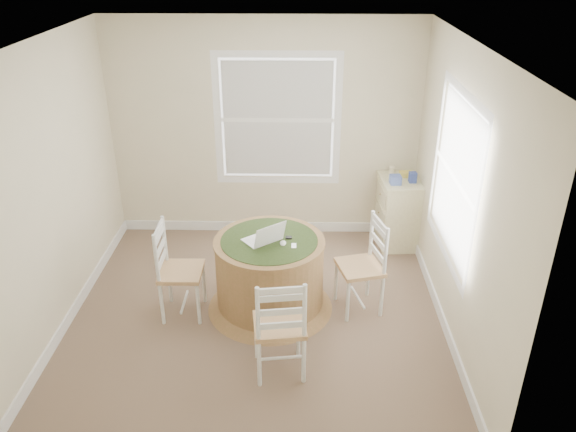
{
  "coord_description": "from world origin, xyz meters",
  "views": [
    {
      "loc": [
        0.41,
        -4.46,
        3.35
      ],
      "look_at": [
        0.3,
        0.45,
        0.88
      ],
      "focal_mm": 35.0,
      "sensor_mm": 36.0,
      "label": 1
    }
  ],
  "objects_px": {
    "round_table": "(270,271)",
    "corner_chest": "(398,211)",
    "chair_right": "(360,267)",
    "laptop": "(264,238)",
    "chair_left": "(181,271)",
    "chair_near": "(279,325)"
  },
  "relations": [
    {
      "from": "chair_right",
      "to": "round_table",
      "type": "bearing_deg",
      "value": -104.71
    },
    {
      "from": "laptop",
      "to": "corner_chest",
      "type": "xyz_separation_m",
      "value": [
        1.5,
        1.37,
        -0.38
      ]
    },
    {
      "from": "chair_near",
      "to": "laptop",
      "type": "height_order",
      "value": "laptop"
    },
    {
      "from": "chair_right",
      "to": "chair_near",
      "type": "bearing_deg",
      "value": -54.13
    },
    {
      "from": "round_table",
      "to": "corner_chest",
      "type": "distance_m",
      "value": 1.99
    },
    {
      "from": "chair_left",
      "to": "chair_right",
      "type": "relative_size",
      "value": 1.0
    },
    {
      "from": "chair_left",
      "to": "corner_chest",
      "type": "bearing_deg",
      "value": -58.14
    },
    {
      "from": "chair_left",
      "to": "chair_near",
      "type": "xyz_separation_m",
      "value": [
        0.97,
        -0.8,
        0.0
      ]
    },
    {
      "from": "chair_right",
      "to": "laptop",
      "type": "xyz_separation_m",
      "value": [
        -0.92,
        -0.02,
        0.32
      ]
    },
    {
      "from": "chair_near",
      "to": "chair_right",
      "type": "bearing_deg",
      "value": -136.98
    },
    {
      "from": "round_table",
      "to": "chair_left",
      "type": "xyz_separation_m",
      "value": [
        -0.84,
        -0.11,
        0.06
      ]
    },
    {
      "from": "round_table",
      "to": "chair_near",
      "type": "height_order",
      "value": "chair_near"
    },
    {
      "from": "chair_near",
      "to": "laptop",
      "type": "distance_m",
      "value": 0.96
    },
    {
      "from": "round_table",
      "to": "chair_near",
      "type": "relative_size",
      "value": 1.31
    },
    {
      "from": "round_table",
      "to": "chair_right",
      "type": "distance_m",
      "value": 0.88
    },
    {
      "from": "chair_near",
      "to": "laptop",
      "type": "relative_size",
      "value": 2.15
    },
    {
      "from": "round_table",
      "to": "corner_chest",
      "type": "xyz_separation_m",
      "value": [
        1.45,
        1.35,
        0.0
      ]
    },
    {
      "from": "round_table",
      "to": "corner_chest",
      "type": "bearing_deg",
      "value": 42.83
    },
    {
      "from": "round_table",
      "to": "laptop",
      "type": "xyz_separation_m",
      "value": [
        -0.05,
        -0.02,
        0.38
      ]
    },
    {
      "from": "chair_left",
      "to": "laptop",
      "type": "distance_m",
      "value": 0.86
    },
    {
      "from": "chair_left",
      "to": "chair_right",
      "type": "bearing_deg",
      "value": -86.92
    },
    {
      "from": "chair_left",
      "to": "chair_near",
      "type": "relative_size",
      "value": 1.0
    }
  ]
}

